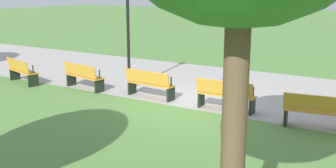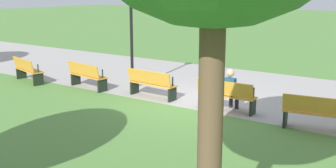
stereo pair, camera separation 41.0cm
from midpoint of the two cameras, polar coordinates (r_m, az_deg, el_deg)
The scene contains 9 objects.
ground_plane at distance 12.10m, azimuth 3.80°, elevation -2.75°, with size 120.00×120.00×0.00m, color #54843D.
path_paving at distance 14.37m, azimuth 9.19°, elevation -0.32°, with size 37.67×6.22×0.01m, color #A39E99.
bench_2 at distance 15.56m, azimuth -18.56°, elevation 1.94°, with size 1.72×0.87×0.89m.
bench_3 at distance 14.01m, azimuth -10.60°, elevation 1.23°, with size 1.70×0.72×0.89m.
bench_4 at distance 12.58m, azimuth -1.44°, elevation 0.10°, with size 1.67×0.56×0.89m.
bench_5 at distance 11.31m, azimuth 9.20°, elevation -1.56°, with size 1.67×0.56×0.89m.
bench_6 at distance 10.29m, azimuth 21.57°, elevation -3.81°, with size 1.70×0.72×0.89m.
person_seated at distance 11.37m, azimuth 9.88°, elevation -0.64°, with size 0.34×0.53×1.20m.
lamp_post at distance 13.53m, azimuth -4.38°, elevation 10.70°, with size 0.32×0.32×3.92m.
Camera 2 is at (6.05, -9.93, 3.31)m, focal length 43.15 mm.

